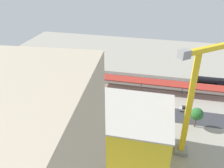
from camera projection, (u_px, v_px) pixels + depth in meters
The scene contains 22 objects.
ground_plane at pixel (143, 106), 89.35m from camera, with size 171.98×171.98×0.00m, color #9E998C.
rail_bed at pixel (148, 81), 107.52m from camera, with size 107.48×13.70×0.01m, color #5B544C.
street_asphalt at pixel (142, 111), 86.70m from camera, with size 107.48×9.00×0.01m, color #38383D.
track_rails at pixel (148, 81), 107.43m from camera, with size 107.48×8.30×0.12m.
platform_canopy_near at pixel (162, 83), 97.31m from camera, with size 56.53×6.01×4.39m.
locomotive at pixel (210, 81), 103.63m from camera, with size 15.41×3.00×5.16m.
parked_car_0 at pixel (185, 109), 86.29m from camera, with size 4.29×1.80×1.81m.
parked_car_1 at pixel (164, 107), 87.84m from camera, with size 4.20×1.89×1.68m.
parked_car_2 at pixel (141, 104), 89.28m from camera, with size 4.79×1.92×1.55m.
parked_car_3 at pixel (122, 102), 90.88m from camera, with size 4.24×1.91×1.83m.
parked_car_4 at pixel (102, 98), 93.00m from camera, with size 4.59×1.80×1.75m.
construction_building at pixel (95, 129), 65.78m from camera, with size 41.15×20.38×14.91m, color yellow.
construction_roof_slab at pixel (94, 106), 62.17m from camera, with size 41.75×20.98×0.40m, color #B7B2A8.
tower_crane at pixel (195, 96), 60.19m from camera, with size 18.74×16.55×31.99m.
box_truck_0 at pixel (102, 114), 82.37m from camera, with size 8.71×3.01×3.27m.
box_truck_1 at pixel (111, 116), 81.33m from camera, with size 9.83×2.76×3.18m.
box_truck_2 at pixel (67, 106), 86.58m from camera, with size 10.36×2.76×3.51m.
street_tree_0 at pixel (96, 99), 84.01m from camera, with size 4.10×4.10×7.46m.
street_tree_1 at pixel (126, 102), 81.46m from camera, with size 5.76×5.76×8.68m.
street_tree_2 at pixel (197, 114), 76.33m from camera, with size 4.16×4.16×7.13m.
street_tree_3 at pixel (107, 103), 81.82m from camera, with size 5.69×5.69×8.18m.
traffic_light at pixel (79, 87), 94.27m from camera, with size 0.50×0.36×6.21m.
Camera 1 is at (-6.13, 75.43, 49.66)m, focal length 37.77 mm.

